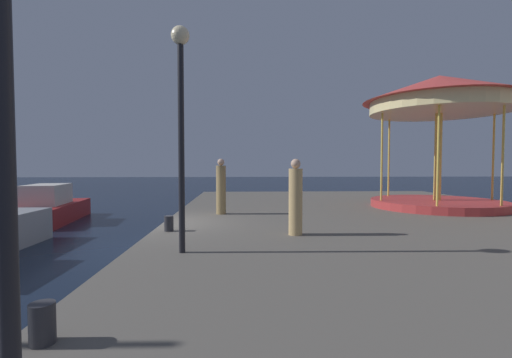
# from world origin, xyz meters

# --- Properties ---
(ground_plane) EXTENTS (120.00, 120.00, 0.00)m
(ground_plane) POSITION_xyz_m (0.00, 0.00, 0.00)
(ground_plane) COLOR black
(quay_dock) EXTENTS (14.18, 23.59, 0.80)m
(quay_dock) POSITION_xyz_m (7.09, 0.00, 0.40)
(quay_dock) COLOR #5B564F
(quay_dock) RESTS_ON ground
(motorboat_red) EXTENTS (2.62, 5.09, 1.68)m
(motorboat_red) POSITION_xyz_m (-6.10, 5.28, 0.62)
(motorboat_red) COLOR maroon
(motorboat_red) RESTS_ON ground
(carousel) EXTENTS (5.91, 5.91, 5.29)m
(carousel) POSITION_xyz_m (10.28, 3.29, 4.75)
(carousel) COLOR #B23333
(carousel) RESTS_ON quay_dock
(lamp_post_mid_promenade) EXTENTS (0.36, 0.36, 4.42)m
(lamp_post_mid_promenade) POSITION_xyz_m (1.16, -3.54, 3.81)
(lamp_post_mid_promenade) COLOR black
(lamp_post_mid_promenade) RESTS_ON quay_dock
(bollard_center) EXTENTS (0.24, 0.24, 0.40)m
(bollard_center) POSITION_xyz_m (0.44, -1.28, 1.00)
(bollard_center) COLOR #2D2D33
(bollard_center) RESTS_ON quay_dock
(bollard_north) EXTENTS (0.24, 0.24, 0.40)m
(bollard_north) POSITION_xyz_m (0.38, -7.03, 1.00)
(bollard_north) COLOR #2D2D33
(bollard_north) RESTS_ON quay_dock
(person_far_corner) EXTENTS (0.34, 0.34, 1.88)m
(person_far_corner) POSITION_xyz_m (3.67, -1.91, 1.69)
(person_far_corner) COLOR tan
(person_far_corner) RESTS_ON quay_dock
(person_mid_promenade) EXTENTS (0.34, 0.34, 1.94)m
(person_mid_promenade) POSITION_xyz_m (1.64, 1.81, 1.72)
(person_mid_promenade) COLOR #937A4C
(person_mid_promenade) RESTS_ON quay_dock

